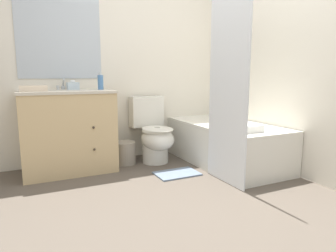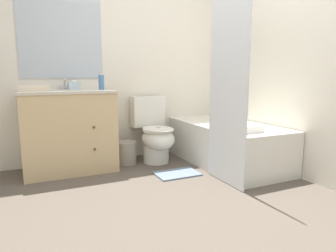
# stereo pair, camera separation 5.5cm
# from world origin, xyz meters

# --- Properties ---
(ground_plane) EXTENTS (14.00, 14.00, 0.00)m
(ground_plane) POSITION_xyz_m (0.00, 0.00, 0.00)
(ground_plane) COLOR brown
(wall_back) EXTENTS (8.00, 0.06, 2.50)m
(wall_back) POSITION_xyz_m (-0.01, 1.69, 1.25)
(wall_back) COLOR silver
(wall_back) RESTS_ON ground_plane
(wall_right) EXTENTS (0.05, 2.66, 2.50)m
(wall_right) POSITION_xyz_m (1.31, 0.83, 1.25)
(wall_right) COLOR silver
(wall_right) RESTS_ON ground_plane
(vanity_cabinet) EXTENTS (0.96, 0.60, 0.88)m
(vanity_cabinet) POSITION_xyz_m (-0.81, 1.38, 0.45)
(vanity_cabinet) COLOR tan
(vanity_cabinet) RESTS_ON ground_plane
(sink_faucet) EXTENTS (0.14, 0.12, 0.12)m
(sink_faucet) POSITION_xyz_m (-0.81, 1.58, 0.92)
(sink_faucet) COLOR silver
(sink_faucet) RESTS_ON vanity_cabinet
(toilet) EXTENTS (0.41, 0.68, 0.78)m
(toilet) POSITION_xyz_m (0.17, 1.31, 0.35)
(toilet) COLOR silver
(toilet) RESTS_ON ground_plane
(bathtub) EXTENTS (0.76, 1.56, 0.48)m
(bathtub) POSITION_xyz_m (0.90, 0.88, 0.24)
(bathtub) COLOR silver
(bathtub) RESTS_ON ground_plane
(shower_curtain) EXTENTS (0.01, 0.58, 1.99)m
(shower_curtain) POSITION_xyz_m (0.51, 0.35, 1.00)
(shower_curtain) COLOR white
(shower_curtain) RESTS_ON ground_plane
(wastebasket) EXTENTS (0.26, 0.26, 0.26)m
(wastebasket) POSITION_xyz_m (-0.19, 1.37, 0.13)
(wastebasket) COLOR gray
(wastebasket) RESTS_ON ground_plane
(tissue_box) EXTENTS (0.12, 0.12, 0.10)m
(tissue_box) POSITION_xyz_m (-0.72, 1.51, 0.92)
(tissue_box) COLOR silver
(tissue_box) RESTS_ON vanity_cabinet
(soap_dispenser) EXTENTS (0.06, 0.06, 0.19)m
(soap_dispenser) POSITION_xyz_m (-0.44, 1.37, 0.97)
(soap_dispenser) COLOR #4C7AB2
(soap_dispenser) RESTS_ON vanity_cabinet
(hand_towel_folded) EXTENTS (0.25, 0.13, 0.06)m
(hand_towel_folded) POSITION_xyz_m (-1.12, 1.24, 0.91)
(hand_towel_folded) COLOR beige
(hand_towel_folded) RESTS_ON vanity_cabinet
(bath_towel_folded) EXTENTS (0.28, 0.22, 0.07)m
(bath_towel_folded) POSITION_xyz_m (0.75, 0.36, 0.52)
(bath_towel_folded) COLOR white
(bath_towel_folded) RESTS_ON bathtub
(bath_mat) EXTENTS (0.45, 0.30, 0.02)m
(bath_mat) POSITION_xyz_m (0.19, 0.76, 0.01)
(bath_mat) COLOR slate
(bath_mat) RESTS_ON ground_plane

